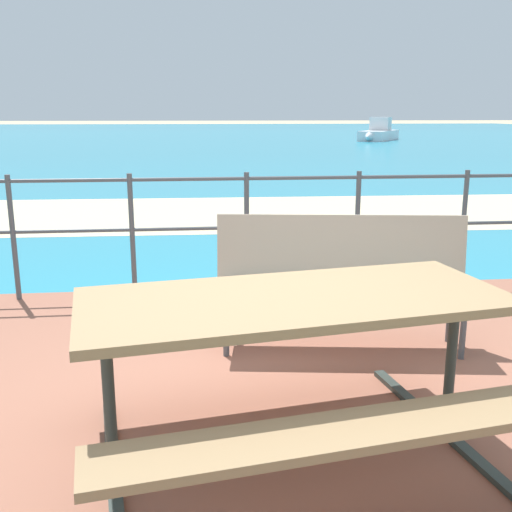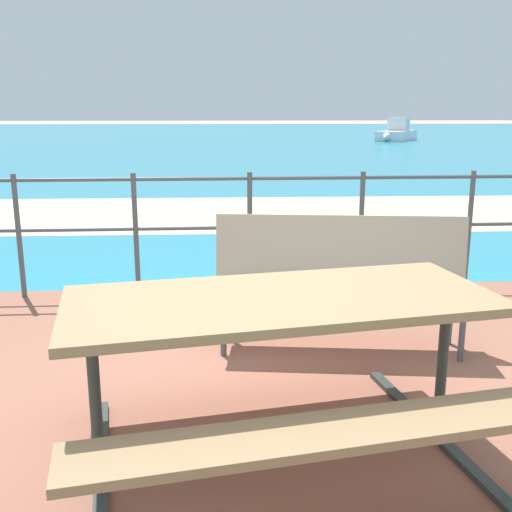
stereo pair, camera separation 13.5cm
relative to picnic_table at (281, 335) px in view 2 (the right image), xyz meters
name	(u,v)px [view 2 (the right image)]	position (x,y,z in m)	size (l,w,h in m)	color
ground_plane	(280,448)	(0.02, 0.19, -0.67)	(240.00, 240.00, 0.00)	tan
patio_paving	(280,443)	(0.02, 0.19, -0.64)	(6.40, 5.20, 0.06)	#935B47
sea_water	(217,136)	(0.02, 40.19, -0.67)	(90.00, 90.00, 0.01)	teal
beach_strip	(233,213)	(0.02, 7.23, -0.67)	(54.00, 3.55, 0.01)	beige
picnic_table	(281,335)	(0.00, 0.00, 0.00)	(2.05, 1.71, 0.79)	#8C704C
park_bench	(340,271)	(0.55, 1.36, -0.09)	(1.73, 0.64, 0.89)	tan
railing_fence	(250,220)	(0.02, 2.63, 0.04)	(5.94, 0.04, 1.06)	#4C5156
boat_near	(397,133)	(10.55, 32.47, -0.26)	(3.46, 4.59, 1.34)	silver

